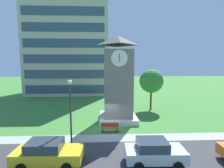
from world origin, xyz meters
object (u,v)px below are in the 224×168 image
street_lamp (70,106)px  clock_tower (118,84)px  parked_car_yellow (48,153)px  tree_near_tower (151,81)px  parked_car_silver (154,152)px  park_bench (110,127)px

street_lamp → clock_tower: bearing=57.9°
parked_car_yellow → street_lamp: bearing=61.2°
street_lamp → tree_near_tower: bearing=50.2°
parked_car_silver → park_bench: bearing=117.1°
clock_tower → tree_near_tower: clock_tower is taller
parked_car_yellow → parked_car_silver: bearing=-1.5°
street_lamp → tree_near_tower: 15.22m
street_lamp → park_bench: bearing=45.9°
park_bench → tree_near_tower: 11.29m
parked_car_yellow → park_bench: bearing=51.1°
street_lamp → parked_car_yellow: 3.61m
parked_car_silver → clock_tower: bearing=100.9°
clock_tower → tree_near_tower: 7.22m
park_bench → parked_car_silver: 6.35m
clock_tower → parked_car_yellow: 11.19m
tree_near_tower → parked_car_silver: 14.88m
tree_near_tower → street_lamp: bearing=-129.8°
tree_near_tower → parked_car_yellow: 17.94m
parked_car_silver → tree_near_tower: bearing=75.5°
park_bench → street_lamp: (-3.22, -3.31, 3.06)m
parked_car_yellow → tree_near_tower: bearing=51.7°
park_bench → street_lamp: size_ratio=0.32×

